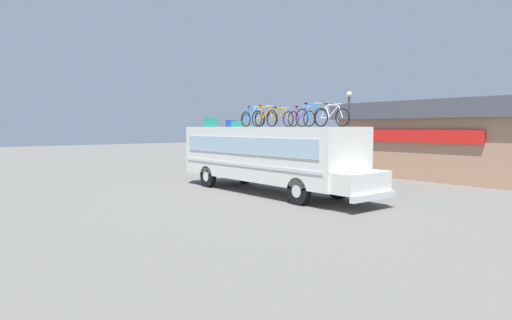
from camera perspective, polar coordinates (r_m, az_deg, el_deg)
ground_plane at (r=20.45m, az=1.21°, el=-4.17°), size 120.00×120.00×0.00m
bus at (r=20.15m, az=1.50°, el=0.76°), size 11.11×2.65×3.02m
luggage_bag_1 at (r=23.25m, az=-5.86°, el=4.87°), size 0.69×0.43×0.46m
luggage_bag_2 at (r=22.88m, az=-3.16°, el=4.75°), size 0.49×0.46×0.35m
luggage_bag_3 at (r=21.90m, az=-2.49°, el=4.71°), size 0.55×0.33×0.30m
rooftop_bicycle_1 at (r=21.57m, az=-0.45°, el=5.32°), size 1.71×0.44×0.90m
rooftop_bicycle_2 at (r=20.41m, az=-0.45°, el=5.44°), size 1.78×0.44×0.97m
rooftop_bicycle_3 at (r=19.71m, az=1.08°, el=5.49°), size 1.79×0.44×0.97m
rooftop_bicycle_4 at (r=19.08m, az=3.09°, el=5.42°), size 1.72×0.44×0.88m
rooftop_bicycle_5 at (r=18.75m, az=5.84°, el=5.44°), size 1.63×0.44×0.90m
rooftop_bicycle_6 at (r=17.88m, az=7.14°, el=5.59°), size 1.79×0.44×0.98m
rooftop_bicycle_7 at (r=17.45m, az=9.75°, el=5.54°), size 1.79×0.44×0.93m
roadside_building at (r=30.03m, az=24.97°, el=2.56°), size 12.70×9.87×4.50m
street_lamp at (r=25.85m, az=11.91°, el=4.23°), size 0.32×0.32×5.04m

